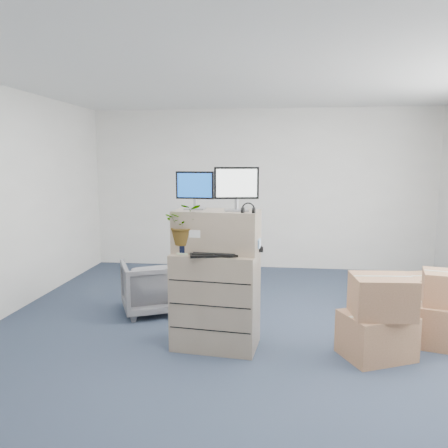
{
  "coord_description": "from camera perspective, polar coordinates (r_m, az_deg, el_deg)",
  "views": [
    {
      "loc": [
        0.29,
        -4.23,
        1.9
      ],
      "look_at": [
        -0.28,
        0.4,
        1.23
      ],
      "focal_mm": 35.0,
      "sensor_mm": 36.0,
      "label": 1
    }
  ],
  "objects": [
    {
      "name": "filing_cabinet_upper",
      "position": [
        4.41,
        -0.95,
        -0.93
      ],
      "size": [
        0.89,
        0.51,
        0.42
      ],
      "primitive_type": "cube",
      "rotation": [
        0.0,
        0.0,
        -0.11
      ],
      "color": "gray",
      "rests_on": "filing_cabinet_lower"
    },
    {
      "name": "ground",
      "position": [
        4.65,
        2.89,
        -15.92
      ],
      "size": [
        7.0,
        7.0,
        0.0
      ],
      "primitive_type": "plane",
      "color": "#283149",
      "rests_on": "ground"
    },
    {
      "name": "office_chair",
      "position": [
        5.63,
        -9.43,
        -7.76
      ],
      "size": [
        0.92,
        0.9,
        0.72
      ],
      "primitive_type": "imported",
      "rotation": [
        0.0,
        0.0,
        3.58
      ],
      "color": "#59595E",
      "rests_on": "ground"
    },
    {
      "name": "monitor_right",
      "position": [
        4.29,
        1.64,
        4.93
      ],
      "size": [
        0.44,
        0.21,
        0.43
      ],
      "rotation": [
        0.0,
        0.0,
        0.18
      ],
      "color": "#99999E",
      "rests_on": "filing_cabinet_upper"
    },
    {
      "name": "cardboard_boxes",
      "position": [
        5.14,
        23.56,
        -10.21
      ],
      "size": [
        1.61,
        1.92,
        0.82
      ],
      "color": "#926546",
      "rests_on": "ground"
    },
    {
      "name": "mouse",
      "position": [
        4.22,
        2.53,
        -4.07
      ],
      "size": [
        0.1,
        0.08,
        0.03
      ],
      "primitive_type": "ellipsoid",
      "rotation": [
        0.0,
        0.0,
        -0.35
      ],
      "color": "silver",
      "rests_on": "filing_cabinet_lower"
    },
    {
      "name": "wall_back",
      "position": [
        7.76,
        4.82,
        4.52
      ],
      "size": [
        6.0,
        0.02,
        2.8
      ],
      "primitive_type": "cube",
      "color": "silver",
      "rests_on": "ground"
    },
    {
      "name": "phone_dock",
      "position": [
        4.42,
        -1.17,
        -3.13
      ],
      "size": [
        0.06,
        0.05,
        0.13
      ],
      "rotation": [
        0.0,
        0.0,
        -0.11
      ],
      "color": "silver",
      "rests_on": "filing_cabinet_lower"
    },
    {
      "name": "tissue_box",
      "position": [
        4.4,
        3.24,
        -2.5
      ],
      "size": [
        0.24,
        0.13,
        0.09
      ],
      "primitive_type": "cube",
      "rotation": [
        0.0,
        0.0,
        -0.08
      ],
      "color": "#3D84D0",
      "rests_on": "external_drive"
    },
    {
      "name": "filing_cabinet_lower",
      "position": [
        4.53,
        -1.07,
        -9.86
      ],
      "size": [
        0.9,
        0.6,
        0.99
      ],
      "primitive_type": "cube",
      "rotation": [
        0.0,
        0.0,
        -0.11
      ],
      "color": "gray",
      "rests_on": "ground"
    },
    {
      "name": "headphones",
      "position": [
        4.17,
        3.19,
        1.94
      ],
      "size": [
        0.13,
        0.03,
        0.13
      ],
      "primitive_type": "torus",
      "rotation": [
        1.57,
        0.0,
        -0.11
      ],
      "color": "black",
      "rests_on": "filing_cabinet_upper"
    },
    {
      "name": "monitor_left",
      "position": [
        4.45,
        -3.83,
        4.69
      ],
      "size": [
        0.39,
        0.16,
        0.39
      ],
      "rotation": [
        0.0,
        0.0,
        -0.06
      ],
      "color": "#99999E",
      "rests_on": "filing_cabinet_upper"
    },
    {
      "name": "keyboard",
      "position": [
        4.25,
        -1.38,
        -4.02
      ],
      "size": [
        0.49,
        0.29,
        0.02
      ],
      "primitive_type": "cube",
      "rotation": [
        0.0,
        0.0,
        0.22
      ],
      "color": "black",
      "rests_on": "filing_cabinet_lower"
    },
    {
      "name": "external_drive",
      "position": [
        4.47,
        3.87,
        -3.24
      ],
      "size": [
        0.2,
        0.17,
        0.05
      ],
      "primitive_type": "cube",
      "rotation": [
        0.0,
        0.0,
        0.23
      ],
      "color": "black",
      "rests_on": "filing_cabinet_lower"
    },
    {
      "name": "water_bottle",
      "position": [
        4.39,
        -0.57,
        -2.23
      ],
      "size": [
        0.07,
        0.07,
        0.23
      ],
      "primitive_type": "cylinder",
      "color": "#93959B",
      "rests_on": "filing_cabinet_lower"
    },
    {
      "name": "potted_plant",
      "position": [
        4.37,
        -5.21,
        -0.78
      ],
      "size": [
        0.47,
        0.5,
        0.41
      ],
      "rotation": [
        0.0,
        0.0,
        -0.11
      ],
      "color": "#B2CDA5",
      "rests_on": "filing_cabinet_lower"
    }
  ]
}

